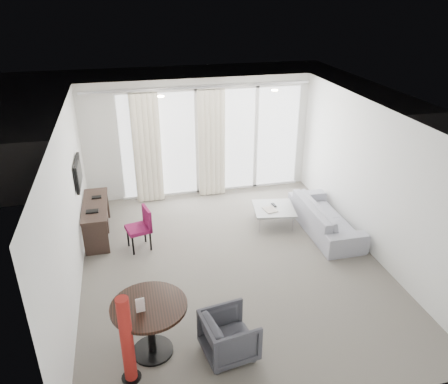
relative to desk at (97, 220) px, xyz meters
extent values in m
cube|color=#635E55|center=(2.26, -1.51, -0.34)|extent=(5.00, 6.00, 0.00)
cube|color=white|center=(2.26, -1.51, 2.26)|extent=(5.00, 6.00, 0.00)
cube|color=silver|center=(-0.24, -1.51, 0.96)|extent=(0.00, 6.00, 2.60)
cube|color=silver|center=(4.76, -1.51, 0.96)|extent=(0.00, 6.00, 2.60)
cube|color=silver|center=(2.26, -4.51, 0.96)|extent=(5.00, 0.00, 2.60)
cylinder|color=#FFE0B2|center=(1.36, 0.09, 2.25)|extent=(0.12, 0.12, 0.02)
cylinder|color=#FFE0B2|center=(3.46, 0.09, 2.25)|extent=(0.12, 0.12, 0.02)
cylinder|color=maroon|center=(0.46, -3.56, 0.28)|extent=(0.29, 0.29, 1.22)
imported|color=#37373F|center=(1.72, -3.45, -0.03)|extent=(0.75, 0.74, 0.60)
imported|color=#92929F|center=(4.29, -0.82, -0.04)|extent=(0.78, 2.00, 0.58)
cube|color=#4D4D50|center=(2.56, 2.99, -0.40)|extent=(5.60, 3.00, 0.12)
camera|label=1|loc=(0.68, -7.56, 4.04)|focal=35.00mm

